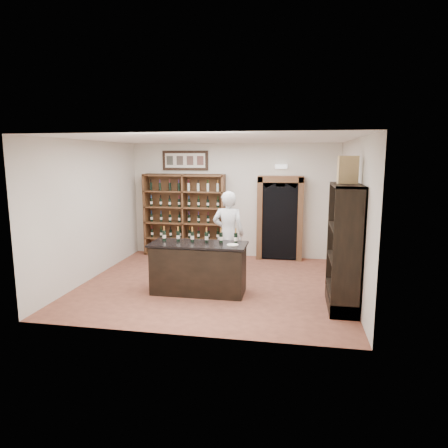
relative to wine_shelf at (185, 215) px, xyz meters
The scene contains 20 objects.
floor 2.89m from the wine_shelf, 60.87° to the right, with size 5.50×5.50×0.00m, color brown.
ceiling 3.28m from the wine_shelf, 60.87° to the right, with size 5.50×5.50×0.00m, color white.
wall_back 1.37m from the wine_shelf, ahead, with size 5.50×0.04×3.00m, color beige.
wall_left 2.78m from the wine_shelf, 121.86° to the right, with size 0.04×5.00×3.00m, color beige.
wall_right 4.69m from the wine_shelf, 29.94° to the right, with size 0.04×5.00×3.00m, color beige.
wine_shelf is the anchor object (origin of this frame).
framed_picture 1.46m from the wine_shelf, 90.00° to the left, with size 1.25×0.04×0.52m, color black.
arched_doorway 2.55m from the wine_shelf, ahead, with size 1.17×0.35×2.17m.
emergency_light 2.86m from the wine_shelf, ahead, with size 0.30×0.10×0.10m, color white.
tasting_counter 3.19m from the wine_shelf, 69.44° to the right, with size 1.88×0.78×1.00m.
counter_bottle_0 2.86m from the wine_shelf, 82.36° to the right, with size 0.07×0.07×0.30m.
counter_bottle_1 2.91m from the wine_shelf, 76.74° to the right, with size 0.07×0.07×0.30m.
counter_bottle_2 2.99m from the wine_shelf, 71.36° to the right, with size 0.07×0.07×0.30m.
counter_bottle_3 3.10m from the wine_shelf, 66.31° to the right, with size 0.07×0.07×0.30m.
counter_bottle_4 3.22m from the wine_shelf, 61.61° to the right, with size 0.07×0.07×0.30m.
counter_bottle_5 3.37m from the wine_shelf, 57.30° to the right, with size 0.07×0.07×0.30m.
side_cabinet 5.02m from the wine_shelf, 40.21° to the right, with size 0.48×1.20×2.20m.
shopkeeper 2.28m from the wine_shelf, 49.26° to the right, with size 0.70×0.46×1.92m, color silver.
plate 3.49m from the wine_shelf, 59.24° to the right, with size 0.22×0.22×0.02m, color silver.
wine_crate 5.10m from the wine_shelf, 39.43° to the right, with size 0.34×0.14×0.47m, color tan.
Camera 1 is at (1.64, -7.95, 2.67)m, focal length 32.00 mm.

